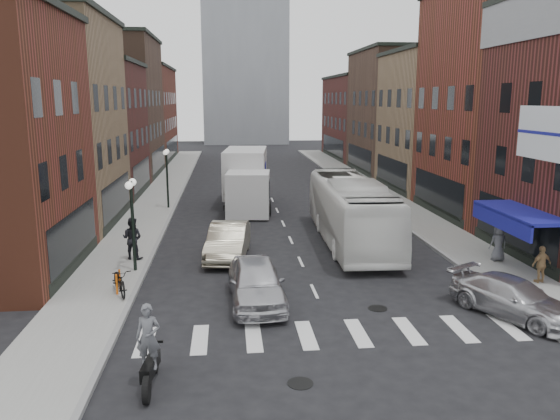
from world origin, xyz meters
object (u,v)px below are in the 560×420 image
(sedan_left_far, at_px, (228,241))
(ped_right_c, at_px, (498,243))
(bike_rack, at_px, (118,282))
(ped_right_b, at_px, (541,264))
(parked_bicycle, at_px, (120,281))
(streetlamp_far, at_px, (167,167))
(ped_left_solo, at_px, (132,238))
(curb_car, at_px, (513,298))
(motorcycle_rider, at_px, (149,349))
(transit_bus, at_px, (351,211))
(streetlamp_near, at_px, (132,208))
(box_truck, at_px, (246,180))
(sedan_left_near, at_px, (256,282))
(billboard_sign, at_px, (543,135))

(sedan_left_far, bearing_deg, ped_right_c, -2.97)
(bike_rack, bearing_deg, ped_right_b, -1.85)
(bike_rack, height_order, parked_bicycle, parked_bicycle)
(streetlamp_far, distance_m, ped_left_solo, 12.37)
(curb_car, distance_m, ped_right_c, 6.43)
(bike_rack, distance_m, motorcycle_rider, 7.47)
(ped_left_solo, bearing_deg, curb_car, 167.74)
(bike_rack, xyz_separation_m, curb_car, (14.10, -3.42, 0.12))
(transit_bus, relative_size, parked_bicycle, 6.19)
(motorcycle_rider, relative_size, parked_bicycle, 1.18)
(streetlamp_near, distance_m, box_truck, 15.15)
(motorcycle_rider, xyz_separation_m, sedan_left_near, (3.09, 5.79, -0.26))
(streetlamp_near, height_order, bike_rack, streetlamp_near)
(streetlamp_far, bearing_deg, curb_car, -55.36)
(streetlamp_near, bearing_deg, motorcycle_rider, -78.75)
(box_truck, distance_m, motorcycle_rider, 24.22)
(transit_bus, distance_m, curb_car, 11.00)
(streetlamp_far, height_order, sedan_left_far, streetlamp_far)
(billboard_sign, relative_size, ped_right_b, 2.42)
(streetlamp_near, relative_size, bike_rack, 5.14)
(sedan_left_far, bearing_deg, streetlamp_far, 115.70)
(streetlamp_near, relative_size, box_truck, 0.44)
(billboard_sign, xyz_separation_m, motorcycle_rider, (-14.03, -6.33, -5.04))
(streetlamp_far, height_order, ped_left_solo, streetlamp_far)
(streetlamp_near, xyz_separation_m, streetlamp_far, (0.00, 14.00, 0.00))
(sedan_left_far, bearing_deg, ped_right_b, -15.57)
(motorcycle_rider, distance_m, parked_bicycle, 7.21)
(bike_rack, height_order, transit_bus, transit_bus)
(sedan_left_far, relative_size, ped_right_b, 3.26)
(parked_bicycle, height_order, ped_left_solo, ped_left_solo)
(streetlamp_near, bearing_deg, ped_left_solo, 101.98)
(transit_bus, height_order, curb_car, transit_bus)
(bike_rack, bearing_deg, billboard_sign, -2.83)
(billboard_sign, distance_m, streetlamp_near, 16.68)
(streetlamp_near, xyz_separation_m, box_truck, (5.37, 14.13, -0.95))
(bike_rack, bearing_deg, curb_car, -13.62)
(box_truck, height_order, transit_bus, box_truck)
(sedan_left_far, xyz_separation_m, parked_bicycle, (-4.15, -4.93, -0.15))
(box_truck, relative_size, curb_car, 2.04)
(ped_right_b, bearing_deg, sedan_left_near, -8.23)
(streetlamp_near, height_order, motorcycle_rider, streetlamp_near)
(billboard_sign, relative_size, motorcycle_rider, 1.59)
(motorcycle_rider, bearing_deg, ped_right_c, 39.44)
(motorcycle_rider, xyz_separation_m, transit_bus, (8.52, 14.11, 0.61))
(parked_bicycle, bearing_deg, transit_bus, 13.18)
(curb_car, height_order, ped_right_c, ped_right_c)
(streetlamp_near, distance_m, sedan_left_far, 4.97)
(curb_car, xyz_separation_m, ped_right_b, (2.72, 2.87, 0.25))
(sedan_left_near, bearing_deg, billboard_sign, 0.55)
(transit_bus, xyz_separation_m, ped_right_c, (5.89, -4.46, -0.70))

